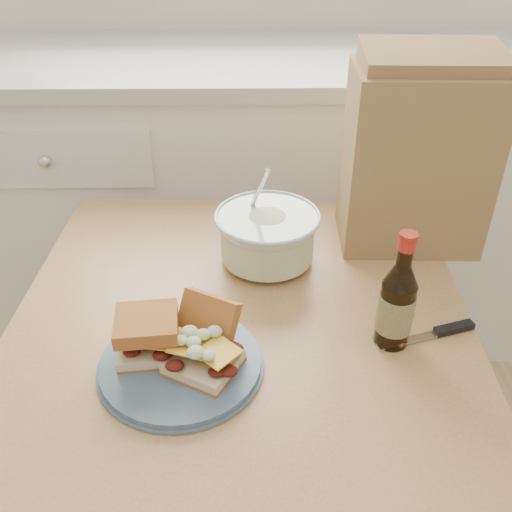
{
  "coord_description": "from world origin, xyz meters",
  "views": [
    {
      "loc": [
        0.03,
        0.02,
        1.37
      ],
      "look_at": [
        0.04,
        0.9,
        0.78
      ],
      "focal_mm": 40.0,
      "sensor_mm": 36.0,
      "label": 1
    }
  ],
  "objects_px": {
    "beer_bottle": "(397,304)",
    "paper_bag": "(416,160)",
    "plate": "(181,364)",
    "coleslaw_bowl": "(267,238)",
    "dining_table": "(242,349)"
  },
  "relations": [
    {
      "from": "dining_table",
      "to": "plate",
      "type": "bearing_deg",
      "value": -120.8
    },
    {
      "from": "dining_table",
      "to": "plate",
      "type": "distance_m",
      "value": 0.21
    },
    {
      "from": "coleslaw_bowl",
      "to": "beer_bottle",
      "type": "distance_m",
      "value": 0.32
    },
    {
      "from": "beer_bottle",
      "to": "paper_bag",
      "type": "xyz_separation_m",
      "value": [
        0.1,
        0.34,
        0.1
      ]
    },
    {
      "from": "coleslaw_bowl",
      "to": "paper_bag",
      "type": "bearing_deg",
      "value": 16.18
    },
    {
      "from": "coleslaw_bowl",
      "to": "paper_bag",
      "type": "xyz_separation_m",
      "value": [
        0.31,
        0.09,
        0.13
      ]
    },
    {
      "from": "coleslaw_bowl",
      "to": "beer_bottle",
      "type": "xyz_separation_m",
      "value": [
        0.21,
        -0.25,
        0.03
      ]
    },
    {
      "from": "coleslaw_bowl",
      "to": "paper_bag",
      "type": "relative_size",
      "value": 0.57
    },
    {
      "from": "dining_table",
      "to": "beer_bottle",
      "type": "bearing_deg",
      "value": -17.32
    },
    {
      "from": "plate",
      "to": "paper_bag",
      "type": "relative_size",
      "value": 0.7
    },
    {
      "from": "plate",
      "to": "paper_bag",
      "type": "height_order",
      "value": "paper_bag"
    },
    {
      "from": "dining_table",
      "to": "paper_bag",
      "type": "bearing_deg",
      "value": 36.61
    },
    {
      "from": "dining_table",
      "to": "plate",
      "type": "relative_size",
      "value": 3.3
    },
    {
      "from": "plate",
      "to": "coleslaw_bowl",
      "type": "bearing_deg",
      "value": 64.02
    },
    {
      "from": "beer_bottle",
      "to": "coleslaw_bowl",
      "type": "bearing_deg",
      "value": 109.26
    }
  ]
}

